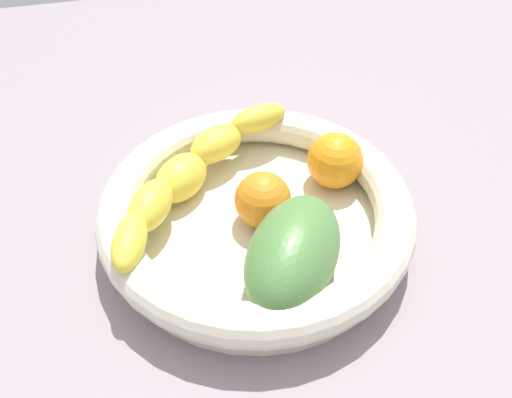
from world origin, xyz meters
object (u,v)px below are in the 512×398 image
Objects in this scene: orange_front at (264,202)px; mango_green at (293,253)px; orange_mid_left at (335,160)px; fruit_bowl at (256,213)px; banana_draped_left at (188,174)px.

mango_green reaches higher than orange_front.
orange_mid_left is 0.45× the size of mango_green.
orange_front is at bearing -118.37° from fruit_bowl.
fruit_bowl is 1.75cm from orange_front.
orange_front is at bearing 5.92° from mango_green.
banana_draped_left reaches higher than orange_front.
banana_draped_left is 8.26cm from orange_front.
banana_draped_left is at bearing 29.74° from mango_green.
banana_draped_left is 3.57× the size of orange_mid_left.
mango_green is (-7.09, -0.74, 0.61)cm from orange_front.
mango_green reaches higher than orange_mid_left.
fruit_bowl is 5.22× the size of orange_mid_left.
fruit_bowl is 7.76cm from banana_draped_left.
mango_green is (-7.45, -1.40, 2.19)cm from fruit_bowl.
banana_draped_left reaches higher than fruit_bowl.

